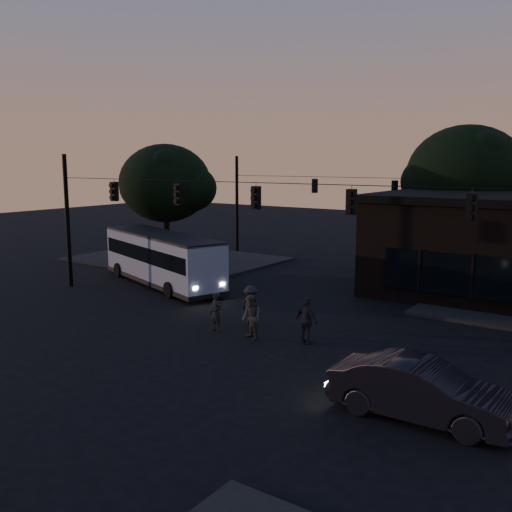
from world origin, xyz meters
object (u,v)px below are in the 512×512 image
Objects in this scene: pedestrian_b at (251,317)px; car at (422,390)px; pedestrian_d at (251,305)px; bus at (162,256)px; pedestrian_c at (307,321)px; pedestrian_a at (216,312)px.

car is at bearing 5.44° from pedestrian_b.
pedestrian_b is (-8.03, 3.16, 0.08)m from car.
pedestrian_d is (-1.27, 1.75, -0.05)m from pedestrian_b.
pedestrian_b reaches higher than pedestrian_d.
bus is 13.18m from pedestrian_c.
bus is at bearing -13.18° from pedestrian_d.
pedestrian_d is at bearing -1.64° from pedestrian_c.
pedestrian_a is at bearing 79.10° from pedestrian_d.
bus is at bearing 157.60° from pedestrian_a.
pedestrian_b is 0.98× the size of pedestrian_c.
car is 2.77× the size of pedestrian_b.
pedestrian_a is (8.34, -5.37, -0.85)m from bus.
pedestrian_c reaches higher than car.
car is 8.63m from pedestrian_b.
pedestrian_a is at bearing 24.32° from pedestrian_c.
pedestrian_b is 1.06× the size of pedestrian_d.
pedestrian_c is at bearing 55.36° from car.
bus is 20.20m from car.
bus reaches higher than pedestrian_a.
pedestrian_a is at bearing -13.39° from bus.
car is 10.43m from pedestrian_a.
pedestrian_a is 0.95× the size of pedestrian_d.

